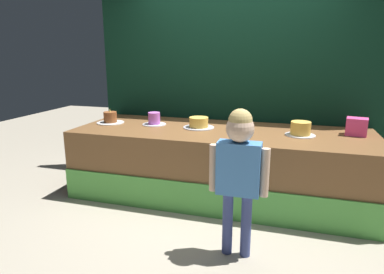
{
  "coord_description": "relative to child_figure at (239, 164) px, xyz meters",
  "views": [
    {
      "loc": [
        0.72,
        -2.99,
        1.59
      ],
      "look_at": [
        -0.27,
        0.35,
        0.73
      ],
      "focal_mm": 31.22,
      "sensor_mm": 36.0,
      "label": 1
    }
  ],
  "objects": [
    {
      "name": "ground_plane",
      "position": [
        -0.37,
        0.56,
        -0.78
      ],
      "size": [
        12.0,
        12.0,
        0.0
      ],
      "primitive_type": "plane",
      "color": "#ADA38E"
    },
    {
      "name": "stage_platform",
      "position": [
        -0.37,
        1.14,
        -0.4
      ],
      "size": [
        3.28,
        1.18,
        0.77
      ],
      "color": "brown",
      "rests_on": "ground_plane"
    },
    {
      "name": "curtain_backdrop",
      "position": [
        -0.37,
        1.82,
        0.56
      ],
      "size": [
        3.59,
        0.08,
        2.67
      ],
      "primitive_type": "cube",
      "color": "black",
      "rests_on": "ground_plane"
    },
    {
      "name": "child_figure",
      "position": [
        0.0,
        0.0,
        0.0
      ],
      "size": [
        0.46,
        0.21,
        1.2
      ],
      "color": "#3F4C8C",
      "rests_on": "ground_plane"
    },
    {
      "name": "pink_box",
      "position": [
        1.02,
        1.31,
        0.08
      ],
      "size": [
        0.23,
        0.2,
        0.18
      ],
      "primitive_type": "cube",
      "rotation": [
        0.0,
        0.0,
        -0.18
      ],
      "color": "#F64691",
      "rests_on": "stage_platform"
    },
    {
      "name": "donut",
      "position": [
        -0.09,
        1.24,
        0.01
      ],
      "size": [
        0.11,
        0.11,
        0.03
      ],
      "primitive_type": "torus",
      "color": "beige",
      "rests_on": "stage_platform"
    },
    {
      "name": "cake_far_left",
      "position": [
        -1.77,
        1.14,
        0.05
      ],
      "size": [
        0.33,
        0.33,
        0.18
      ],
      "color": "white",
      "rests_on": "stage_platform"
    },
    {
      "name": "cake_center_left",
      "position": [
        -1.21,
        1.2,
        0.05
      ],
      "size": [
        0.28,
        0.28,
        0.15
      ],
      "color": "silver",
      "rests_on": "stage_platform"
    },
    {
      "name": "cake_center_right",
      "position": [
        -0.65,
        1.19,
        0.04
      ],
      "size": [
        0.36,
        0.36,
        0.12
      ],
      "color": "silver",
      "rests_on": "stage_platform"
    },
    {
      "name": "cake_far_right",
      "position": [
        0.46,
        1.13,
        0.06
      ],
      "size": [
        0.31,
        0.31,
        0.15
      ],
      "color": "silver",
      "rests_on": "stage_platform"
    }
  ]
}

